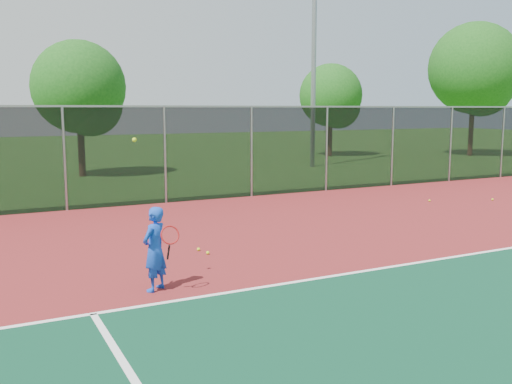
{
  "coord_description": "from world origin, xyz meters",
  "views": [
    {
      "loc": [
        -8.44,
        -5.06,
        2.95
      ],
      "look_at": [
        -3.36,
        5.0,
        1.3
      ],
      "focal_mm": 40.0,
      "sensor_mm": 36.0,
      "label": 1
    }
  ],
  "objects": [
    {
      "name": "tennis_player",
      "position": [
        -5.87,
        3.67,
        0.72
      ],
      "size": [
        0.6,
        0.7,
        2.49
      ],
      "color": "blue",
      "rests_on": "court_apron"
    },
    {
      "name": "practice_ball_3",
      "position": [
        6.51,
        7.66,
        0.06
      ],
      "size": [
        0.07,
        0.07,
        0.07
      ],
      "primitive_type": "sphere",
      "color": "#C3E21A",
      "rests_on": "court_apron"
    },
    {
      "name": "court_apron",
      "position": [
        0.0,
        2.0,
        0.01
      ],
      "size": [
        30.0,
        20.0,
        0.02
      ],
      "primitive_type": "cube",
      "color": "maroon",
      "rests_on": "ground"
    },
    {
      "name": "practice_ball_4",
      "position": [
        -4.25,
        5.43,
        0.06
      ],
      "size": [
        0.07,
        0.07,
        0.07
      ],
      "primitive_type": "sphere",
      "color": "#C3E21A",
      "rests_on": "court_apron"
    },
    {
      "name": "tree_back_left",
      "position": [
        -3.94,
        20.55,
        3.69
      ],
      "size": [
        4.0,
        4.0,
        5.88
      ],
      "color": "#352013",
      "rests_on": "ground"
    },
    {
      "name": "practice_ball_1",
      "position": [
        4.55,
        8.41,
        0.06
      ],
      "size": [
        0.07,
        0.07,
        0.07
      ],
      "primitive_type": "sphere",
      "color": "#C3E21A",
      "rests_on": "court_apron"
    },
    {
      "name": "fence_back",
      "position": [
        0.0,
        12.0,
        1.56
      ],
      "size": [
        30.0,
        0.06,
        3.03
      ],
      "color": "black",
      "rests_on": "court_apron"
    },
    {
      "name": "floodlight_n",
      "position": [
        7.23,
        19.58,
        7.27
      ],
      "size": [
        0.9,
        0.4,
        12.98
      ],
      "color": "gray",
      "rests_on": "ground"
    },
    {
      "name": "practice_ball_0",
      "position": [
        -4.31,
        5.78,
        0.06
      ],
      "size": [
        0.07,
        0.07,
        0.07
      ],
      "primitive_type": "sphere",
      "color": "#C3E21A",
      "rests_on": "court_apron"
    },
    {
      "name": "tree_back_mid",
      "position": [
        11.96,
        24.78,
        3.59
      ],
      "size": [
        3.89,
        3.89,
        5.72
      ],
      "color": "#352013",
      "rests_on": "ground"
    },
    {
      "name": "tree_back_right",
      "position": [
        19.9,
        20.84,
        5.16
      ],
      "size": [
        5.6,
        5.6,
        8.23
      ],
      "color": "#352013",
      "rests_on": "ground"
    }
  ]
}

